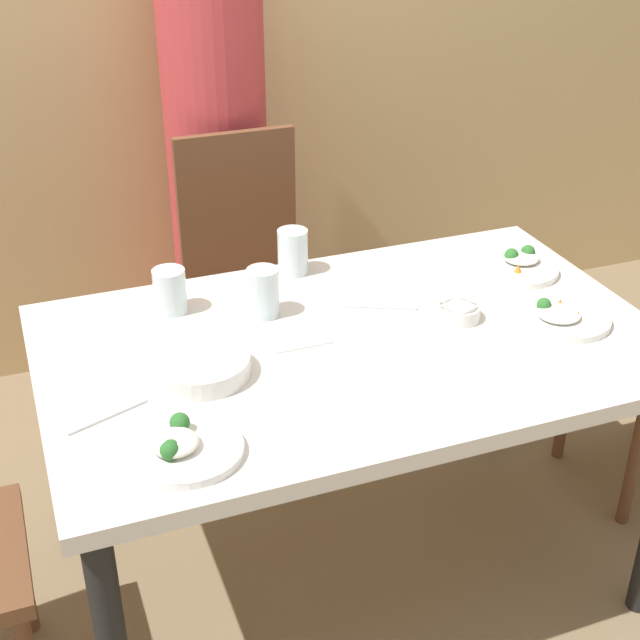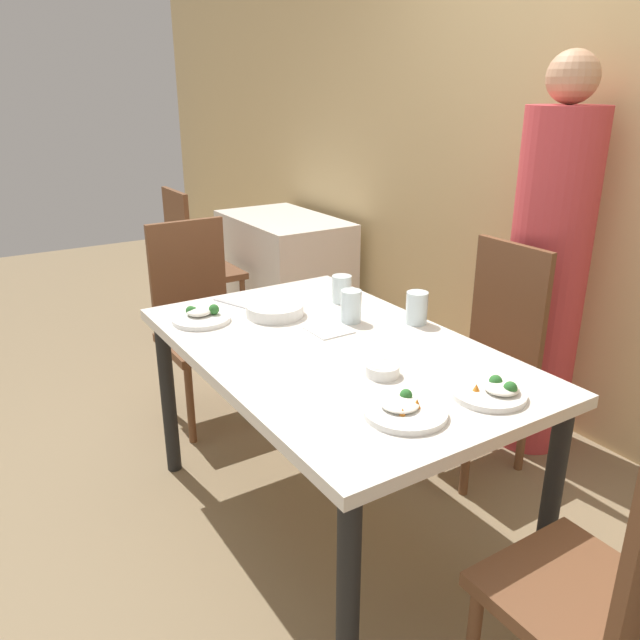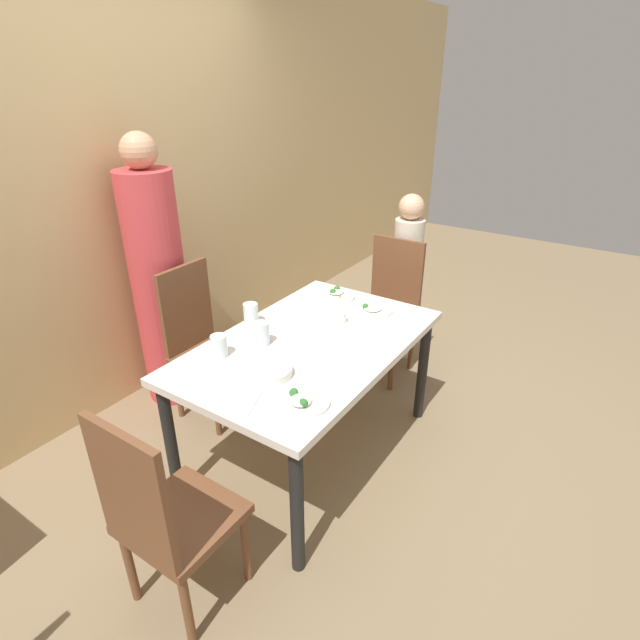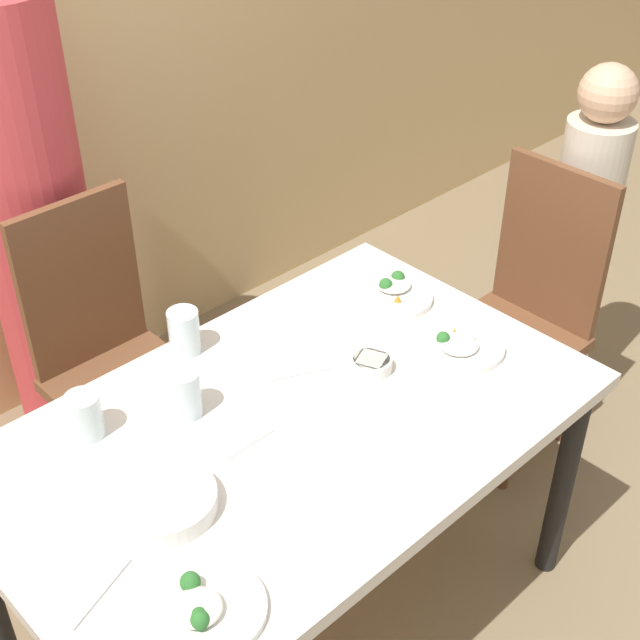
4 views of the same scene
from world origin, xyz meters
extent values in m
plane|color=#847051|center=(0.00, 0.00, 0.00)|extent=(10.00, 10.00, 0.00)
cube|color=tan|center=(0.00, 1.38, 1.35)|extent=(10.00, 0.06, 2.70)
cube|color=silver|center=(0.00, 0.00, 0.71)|extent=(1.44, 0.89, 0.04)
cylinder|color=black|center=(-0.66, -0.39, 0.34)|extent=(0.06, 0.06, 0.69)
cylinder|color=black|center=(0.66, -0.39, 0.34)|extent=(0.06, 0.06, 0.69)
cylinder|color=black|center=(-0.66, 0.39, 0.34)|extent=(0.06, 0.06, 0.69)
cylinder|color=black|center=(0.66, 0.39, 0.34)|extent=(0.06, 0.06, 0.69)
cube|color=brown|center=(-0.02, 0.72, 0.41)|extent=(0.40, 0.40, 0.04)
cube|color=brown|center=(-0.02, 0.90, 0.70)|extent=(0.38, 0.03, 0.54)
cylinder|color=brown|center=(-0.19, 0.55, 0.20)|extent=(0.04, 0.04, 0.39)
cylinder|color=brown|center=(0.14, 0.55, 0.20)|extent=(0.04, 0.04, 0.39)
cylinder|color=brown|center=(-0.19, 0.88, 0.20)|extent=(0.04, 0.04, 0.39)
cylinder|color=brown|center=(0.14, 0.88, 0.20)|extent=(0.04, 0.04, 0.39)
cube|color=brown|center=(0.99, 0.06, 0.41)|extent=(0.40, 0.40, 0.04)
cylinder|color=brown|center=(0.82, 0.23, 0.20)|extent=(0.04, 0.04, 0.39)
cube|color=brown|center=(-0.99, -0.07, 0.41)|extent=(0.40, 0.40, 0.04)
cube|color=brown|center=(-1.17, -0.07, 0.70)|extent=(0.03, 0.38, 0.54)
cylinder|color=brown|center=(-0.82, -0.23, 0.20)|extent=(0.04, 0.04, 0.39)
cylinder|color=brown|center=(-0.82, 0.10, 0.20)|extent=(0.04, 0.04, 0.39)
cylinder|color=brown|center=(-1.15, -0.23, 0.20)|extent=(0.04, 0.04, 0.39)
cylinder|color=brown|center=(-1.15, 0.10, 0.20)|extent=(0.04, 0.04, 0.39)
cylinder|color=#C63D42|center=(-0.02, 1.12, 0.75)|extent=(0.33, 0.33, 1.49)
sphere|color=tan|center=(-0.02, 1.12, 1.60)|extent=(0.21, 0.21, 0.21)
cylinder|color=white|center=(-0.37, -0.02, 0.75)|extent=(0.22, 0.22, 0.05)
cylinder|color=#BC5123|center=(-0.37, -0.02, 0.77)|extent=(0.20, 0.20, 0.01)
cylinder|color=white|center=(-0.46, -0.29, 0.74)|extent=(0.22, 0.22, 0.02)
ellipsoid|color=white|center=(-0.48, -0.29, 0.76)|extent=(0.09, 0.09, 0.03)
sphere|color=#2D702D|center=(-0.46, -0.24, 0.77)|extent=(0.04, 0.04, 0.04)
sphere|color=#2D702D|center=(-0.49, -0.31, 0.76)|extent=(0.03, 0.03, 0.03)
sphere|color=#2D702D|center=(-0.50, -0.32, 0.77)|extent=(0.04, 0.04, 0.04)
cylinder|color=white|center=(0.51, -0.10, 0.74)|extent=(0.23, 0.23, 0.02)
ellipsoid|color=white|center=(0.49, -0.11, 0.76)|extent=(0.11, 0.11, 0.02)
cone|color=orange|center=(0.52, -0.07, 0.76)|extent=(0.02, 0.02, 0.03)
sphere|color=#2D702D|center=(0.47, -0.07, 0.76)|extent=(0.04, 0.04, 0.04)
cone|color=orange|center=(0.53, -0.13, 0.76)|extent=(0.02, 0.02, 0.02)
cylinder|color=white|center=(0.55, 0.17, 0.74)|extent=(0.22, 0.22, 0.02)
ellipsoid|color=white|center=(0.57, 0.20, 0.76)|extent=(0.10, 0.10, 0.02)
sphere|color=#2D702D|center=(0.55, 0.20, 0.77)|extent=(0.04, 0.04, 0.04)
cone|color=orange|center=(0.53, 0.14, 0.76)|extent=(0.02, 0.02, 0.02)
sphere|color=#2D702D|center=(0.60, 0.20, 0.77)|extent=(0.04, 0.04, 0.04)
cylinder|color=white|center=(0.28, 0.00, 0.75)|extent=(0.11, 0.11, 0.04)
cylinder|color=white|center=(0.28, 0.00, 0.76)|extent=(0.09, 0.09, 0.01)
cylinder|color=silver|center=(-0.01, 0.38, 0.79)|extent=(0.08, 0.08, 0.12)
cylinder|color=silver|center=(-0.37, 0.29, 0.79)|extent=(0.08, 0.08, 0.11)
cylinder|color=silver|center=(-0.16, 0.19, 0.79)|extent=(0.08, 0.08, 0.12)
cube|color=white|center=(-0.12, 0.07, 0.73)|extent=(0.14, 0.14, 0.01)
cube|color=silver|center=(0.13, 0.12, 0.73)|extent=(0.17, 0.10, 0.01)
cube|color=silver|center=(-0.59, -0.11, 0.73)|extent=(0.18, 0.08, 0.01)
cube|color=silver|center=(-2.08, 0.97, 0.36)|extent=(0.98, 0.60, 0.72)
cube|color=brown|center=(-2.08, 0.40, 0.41)|extent=(0.40, 0.40, 0.04)
cube|color=brown|center=(-2.08, 0.21, 0.70)|extent=(0.38, 0.03, 0.54)
cylinder|color=brown|center=(-1.92, 0.56, 0.20)|extent=(0.04, 0.04, 0.39)
cylinder|color=brown|center=(-2.25, 0.56, 0.20)|extent=(0.04, 0.04, 0.39)
cylinder|color=brown|center=(-1.92, 0.23, 0.20)|extent=(0.04, 0.04, 0.39)
cylinder|color=brown|center=(-2.25, 0.23, 0.20)|extent=(0.04, 0.04, 0.39)
camera|label=1|loc=(-0.71, -1.65, 1.78)|focal=50.00mm
camera|label=2|loc=(1.64, -1.09, 1.56)|focal=35.00mm
camera|label=3|loc=(-1.86, -1.30, 1.99)|focal=28.00mm
camera|label=4|loc=(-1.02, -1.18, 2.13)|focal=50.00mm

